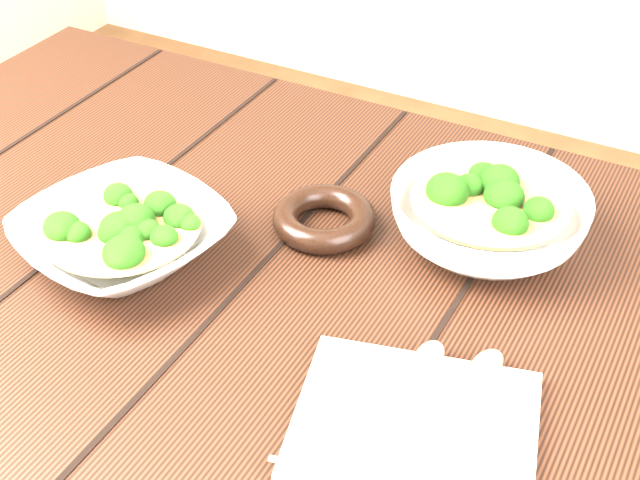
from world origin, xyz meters
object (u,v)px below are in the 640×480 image
table (268,371)px  trivet (324,218)px  napkin (414,426)px  soup_bowl_back (488,216)px  soup_bowl_front (123,235)px

table → trivet: bearing=86.4°
trivet → table: bearing=-93.6°
table → napkin: (0.21, -0.10, 0.13)m
table → soup_bowl_back: bearing=45.4°
soup_bowl_back → napkin: soup_bowl_back is taller
trivet → napkin: size_ratio=0.56×
soup_bowl_back → trivet: 0.18m
table → soup_bowl_back: size_ratio=4.38×
table → soup_bowl_front: (-0.15, -0.03, 0.15)m
napkin → soup_bowl_front: bearing=154.0°
soup_bowl_back → napkin: size_ratio=1.36×
soup_bowl_front → trivet: soup_bowl_front is taller
table → napkin: size_ratio=5.97×
soup_bowl_back → trivet: (-0.16, -0.06, -0.02)m
soup_bowl_front → napkin: size_ratio=1.27×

